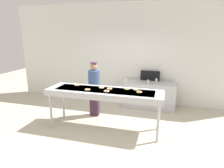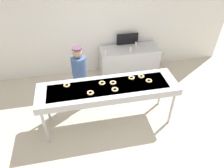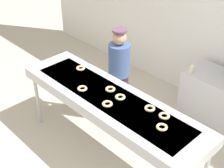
{
  "view_description": "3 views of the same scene",
  "coord_description": "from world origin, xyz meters",
  "px_view_note": "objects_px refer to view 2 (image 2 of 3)",
  "views": [
    {
      "loc": [
        1.39,
        -4.28,
        2.34
      ],
      "look_at": [
        0.2,
        -0.02,
        1.18
      ],
      "focal_mm": 30.99,
      "sensor_mm": 36.0,
      "label": 1
    },
    {
      "loc": [
        -0.57,
        -3.17,
        3.6
      ],
      "look_at": [
        0.08,
        0.0,
        1.06
      ],
      "focal_mm": 33.1,
      "sensor_mm": 36.0,
      "label": 2
    },
    {
      "loc": [
        2.47,
        -2.34,
        3.41
      ],
      "look_at": [
        -0.01,
        0.05,
        1.19
      ],
      "focal_mm": 51.84,
      "sensor_mm": 36.0,
      "label": 3
    }
  ],
  "objects_px": {
    "plain_donut_6": "(67,85)",
    "menu_display": "(127,39)",
    "plain_donut_2": "(113,83)",
    "plain_donut_1": "(90,93)",
    "paper_cup_1": "(106,53)",
    "plain_donut_0": "(149,81)",
    "plain_donut_4": "(102,83)",
    "paper_cup_0": "(136,44)",
    "plain_donut_7": "(132,78)",
    "paper_cup_2": "(131,49)",
    "plain_donut_3": "(141,76)",
    "plain_donut_5": "(115,89)",
    "prep_counter": "(129,61)",
    "worker_baker": "(80,75)",
    "fryer_conveyor": "(108,89)"
  },
  "relations": [
    {
      "from": "worker_baker",
      "to": "paper_cup_0",
      "type": "xyz_separation_m",
      "value": [
        1.67,
        1.17,
        0.01
      ]
    },
    {
      "from": "plain_donut_1",
      "to": "paper_cup_0",
      "type": "height_order",
      "value": "plain_donut_1"
    },
    {
      "from": "plain_donut_3",
      "to": "prep_counter",
      "type": "relative_size",
      "value": 0.08
    },
    {
      "from": "plain_donut_6",
      "to": "menu_display",
      "type": "bearing_deg",
      "value": 46.5
    },
    {
      "from": "paper_cup_1",
      "to": "menu_display",
      "type": "height_order",
      "value": "menu_display"
    },
    {
      "from": "plain_donut_6",
      "to": "worker_baker",
      "type": "distance_m",
      "value": 0.61
    },
    {
      "from": "worker_baker",
      "to": "paper_cup_1",
      "type": "xyz_separation_m",
      "value": [
        0.74,
        0.85,
        0.01
      ]
    },
    {
      "from": "fryer_conveyor",
      "to": "plain_donut_0",
      "type": "distance_m",
      "value": 0.86
    },
    {
      "from": "paper_cup_2",
      "to": "plain_donut_5",
      "type": "bearing_deg",
      "value": -114.83
    },
    {
      "from": "plain_donut_3",
      "to": "menu_display",
      "type": "xyz_separation_m",
      "value": [
        0.19,
        1.84,
        -0.03
      ]
    },
    {
      "from": "plain_donut_2",
      "to": "plain_donut_1",
      "type": "bearing_deg",
      "value": -155.54
    },
    {
      "from": "plain_donut_1",
      "to": "paper_cup_2",
      "type": "relative_size",
      "value": 1.18
    },
    {
      "from": "plain_donut_2",
      "to": "plain_donut_5",
      "type": "xyz_separation_m",
      "value": [
        -0.01,
        -0.22,
        0.0
      ]
    },
    {
      "from": "paper_cup_0",
      "to": "paper_cup_2",
      "type": "height_order",
      "value": "same"
    },
    {
      "from": "worker_baker",
      "to": "prep_counter",
      "type": "bearing_deg",
      "value": -155.41
    },
    {
      "from": "plain_donut_5",
      "to": "worker_baker",
      "type": "relative_size",
      "value": 0.08
    },
    {
      "from": "plain_donut_0",
      "to": "paper_cup_1",
      "type": "xyz_separation_m",
      "value": [
        -0.64,
        1.55,
        -0.14
      ]
    },
    {
      "from": "plain_donut_6",
      "to": "worker_baker",
      "type": "xyz_separation_m",
      "value": [
        0.29,
        0.51,
        -0.15
      ]
    },
    {
      "from": "plain_donut_2",
      "to": "paper_cup_1",
      "type": "relative_size",
      "value": 1.18
    },
    {
      "from": "plain_donut_0",
      "to": "plain_donut_7",
      "type": "relative_size",
      "value": 1.0
    },
    {
      "from": "plain_donut_0",
      "to": "plain_donut_3",
      "type": "bearing_deg",
      "value": 121.35
    },
    {
      "from": "fryer_conveyor",
      "to": "prep_counter",
      "type": "xyz_separation_m",
      "value": [
        0.93,
        1.76,
        -0.52
      ]
    },
    {
      "from": "prep_counter",
      "to": "plain_donut_6",
      "type": "bearing_deg",
      "value": -138.03
    },
    {
      "from": "plain_donut_7",
      "to": "plain_donut_4",
      "type": "bearing_deg",
      "value": -174.98
    },
    {
      "from": "plain_donut_4",
      "to": "plain_donut_7",
      "type": "distance_m",
      "value": 0.64
    },
    {
      "from": "fryer_conveyor",
      "to": "plain_donut_1",
      "type": "distance_m",
      "value": 0.41
    },
    {
      "from": "paper_cup_2",
      "to": "paper_cup_1",
      "type": "bearing_deg",
      "value": -175.3
    },
    {
      "from": "plain_donut_2",
      "to": "plain_donut_6",
      "type": "relative_size",
      "value": 1.0
    },
    {
      "from": "fryer_conveyor",
      "to": "paper_cup_1",
      "type": "xyz_separation_m",
      "value": [
        0.21,
        1.55,
        -0.04
      ]
    },
    {
      "from": "plain_donut_0",
      "to": "paper_cup_1",
      "type": "distance_m",
      "value": 1.68
    },
    {
      "from": "fryer_conveyor",
      "to": "plain_donut_4",
      "type": "bearing_deg",
      "value": 133.4
    },
    {
      "from": "plain_donut_4",
      "to": "plain_donut_0",
      "type": "bearing_deg",
      "value": -6.65
    },
    {
      "from": "prep_counter",
      "to": "paper_cup_1",
      "type": "xyz_separation_m",
      "value": [
        -0.72,
        -0.2,
        0.48
      ]
    },
    {
      "from": "paper_cup_1",
      "to": "paper_cup_2",
      "type": "relative_size",
      "value": 1.0
    },
    {
      "from": "plain_donut_4",
      "to": "plain_donut_7",
      "type": "bearing_deg",
      "value": 5.02
    },
    {
      "from": "plain_donut_6",
      "to": "plain_donut_7",
      "type": "bearing_deg",
      "value": -0.6
    },
    {
      "from": "fryer_conveyor",
      "to": "plain_donut_2",
      "type": "relative_size",
      "value": 21.34
    },
    {
      "from": "plain_donut_3",
      "to": "plain_donut_6",
      "type": "bearing_deg",
      "value": 179.84
    },
    {
      "from": "plain_donut_6",
      "to": "prep_counter",
      "type": "height_order",
      "value": "plain_donut_6"
    },
    {
      "from": "plain_donut_1",
      "to": "plain_donut_5",
      "type": "relative_size",
      "value": 1.0
    },
    {
      "from": "plain_donut_5",
      "to": "prep_counter",
      "type": "distance_m",
      "value": 2.16
    },
    {
      "from": "plain_donut_4",
      "to": "paper_cup_0",
      "type": "height_order",
      "value": "plain_donut_4"
    },
    {
      "from": "plain_donut_6",
      "to": "plain_donut_0",
      "type": "bearing_deg",
      "value": -6.24
    },
    {
      "from": "paper_cup_0",
      "to": "prep_counter",
      "type": "bearing_deg",
      "value": -151.94
    },
    {
      "from": "fryer_conveyor",
      "to": "plain_donut_0",
      "type": "bearing_deg",
      "value": 0.19
    },
    {
      "from": "prep_counter",
      "to": "paper_cup_0",
      "type": "relative_size",
      "value": 14.64
    },
    {
      "from": "plain_donut_6",
      "to": "menu_display",
      "type": "height_order",
      "value": "menu_display"
    },
    {
      "from": "plain_donut_0",
      "to": "paper_cup_0",
      "type": "distance_m",
      "value": 1.9
    },
    {
      "from": "plain_donut_2",
      "to": "paper_cup_2",
      "type": "relative_size",
      "value": 1.18
    },
    {
      "from": "plain_donut_3",
      "to": "worker_baker",
      "type": "height_order",
      "value": "worker_baker"
    }
  ]
}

